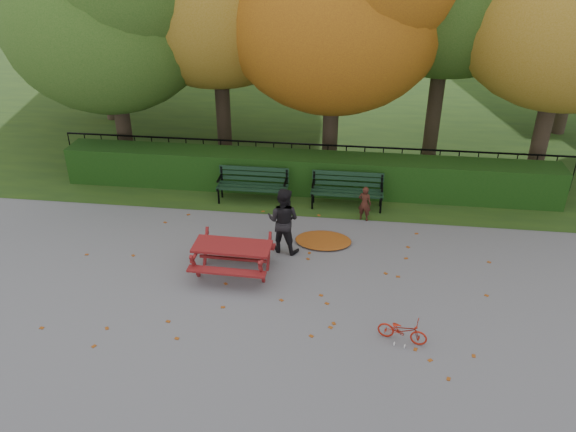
# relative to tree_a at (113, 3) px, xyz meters

# --- Properties ---
(ground) EXTENTS (90.00, 90.00, 0.00)m
(ground) POSITION_rel_tree_a_xyz_m (5.19, -5.58, -4.52)
(ground) COLOR slate
(ground) RESTS_ON ground
(grass_strip) EXTENTS (90.00, 90.00, 0.00)m
(grass_strip) POSITION_rel_tree_a_xyz_m (5.19, 8.42, -4.52)
(grass_strip) COLOR #1F3915
(grass_strip) RESTS_ON ground
(hedge) EXTENTS (13.00, 0.90, 1.00)m
(hedge) POSITION_rel_tree_a_xyz_m (5.19, -1.08, -4.02)
(hedge) COLOR black
(hedge) RESTS_ON ground
(iron_fence) EXTENTS (14.00, 0.04, 1.02)m
(iron_fence) POSITION_rel_tree_a_xyz_m (5.19, -0.28, -3.98)
(iron_fence) COLOR black
(iron_fence) RESTS_ON ground
(tree_a) EXTENTS (5.88, 5.60, 7.48)m
(tree_a) POSITION_rel_tree_a_xyz_m (0.00, 0.00, 0.00)
(tree_a) COLOR #2D2019
(tree_a) RESTS_ON ground
(bench_left) EXTENTS (1.80, 0.57, 0.88)m
(bench_left) POSITION_rel_tree_a_xyz_m (3.89, -1.88, -4.00)
(bench_left) COLOR black
(bench_left) RESTS_ON ground
(bench_right) EXTENTS (1.80, 0.57, 0.88)m
(bench_right) POSITION_rel_tree_a_xyz_m (6.29, -1.88, -4.00)
(bench_right) COLOR black
(bench_right) RESTS_ON ground
(picnic_table) EXTENTS (1.60, 1.31, 0.77)m
(picnic_table) POSITION_rel_tree_a_xyz_m (4.07, -5.19, -4.00)
(picnic_table) COLOR maroon
(picnic_table) RESTS_ON ground
(leaf_pile) EXTENTS (1.41, 1.09, 0.09)m
(leaf_pile) POSITION_rel_tree_a_xyz_m (5.83, -3.72, -4.48)
(leaf_pile) COLOR maroon
(leaf_pile) RESTS_ON ground
(leaf_scatter) EXTENTS (9.00, 5.70, 0.01)m
(leaf_scatter) POSITION_rel_tree_a_xyz_m (5.19, -5.28, -4.51)
(leaf_scatter) COLOR maroon
(leaf_scatter) RESTS_ON ground
(child) EXTENTS (0.37, 0.30, 0.89)m
(child) POSITION_rel_tree_a_xyz_m (6.73, -2.54, -4.08)
(child) COLOR #3B1A12
(child) RESTS_ON ground
(adult) EXTENTS (0.84, 0.72, 1.50)m
(adult) POSITION_rel_tree_a_xyz_m (4.98, -4.16, -3.77)
(adult) COLOR black
(adult) RESTS_ON ground
(bicycle) EXTENTS (0.92, 0.51, 0.46)m
(bicycle) POSITION_rel_tree_a_xyz_m (7.43, -6.86, -4.29)
(bicycle) COLOR #A71F0F
(bicycle) RESTS_ON ground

